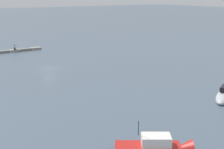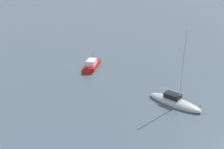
{
  "view_description": "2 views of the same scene",
  "coord_description": "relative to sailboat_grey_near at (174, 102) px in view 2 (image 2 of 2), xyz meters",
  "views": [
    {
      "loc": [
        22.91,
        55.84,
        13.89
      ],
      "look_at": [
        -0.47,
        20.78,
        3.16
      ],
      "focal_mm": 51.61,
      "sensor_mm": 36.0,
      "label": 1
    },
    {
      "loc": [
        -41.94,
        51.7,
        19.72
      ],
      "look_at": [
        -1.84,
        34.86,
        1.11
      ],
      "focal_mm": 43.1,
      "sensor_mm": 36.0,
      "label": 2
    }
  ],
  "objects": [
    {
      "name": "sailboat_grey_near",
      "position": [
        0.0,
        0.0,
        0.0
      ],
      "size": [
        8.52,
        5.87,
        11.89
      ],
      "rotation": [
        0.0,
        0.0,
        2.04
      ],
      "color": "#ADB2B7",
      "rests_on": "ground_plane"
    },
    {
      "name": "motorboat_red_near",
      "position": [
        18.24,
        6.85,
        -0.01
      ],
      "size": [
        6.87,
        5.6,
        3.86
      ],
      "rotation": [
        0.0,
        0.0,
        0.97
      ],
      "color": "red",
      "rests_on": "ground_plane"
    }
  ]
}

